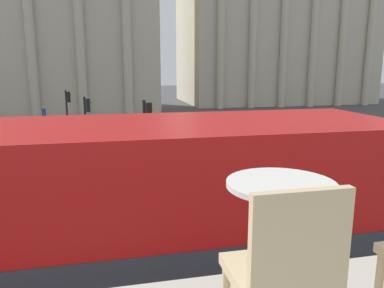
% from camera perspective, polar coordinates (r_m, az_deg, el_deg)
% --- Properties ---
extents(double_decker_bus, '(10.05, 2.74, 4.20)m').
position_cam_1_polar(double_decker_bus, '(6.11, -17.76, -14.85)').
color(double_decker_bus, black).
rests_on(double_decker_bus, ground_plane).
extents(cafe_dining_table, '(0.60, 0.60, 0.73)m').
position_cam_1_polar(cafe_dining_table, '(2.17, 13.19, -10.57)').
color(cafe_dining_table, '#2D2D30').
rests_on(cafe_dining_table, cafe_floor_slab).
extents(cafe_chair_0, '(0.40, 0.40, 0.91)m').
position_cam_1_polar(cafe_chair_0, '(1.67, 13.88, -18.54)').
color(cafe_chair_0, '#D1B789').
rests_on(cafe_chair_0, cafe_floor_slab).
extents(plaza_building_right, '(25.94, 16.72, 17.33)m').
position_cam_1_polar(plaza_building_right, '(57.35, 12.06, 15.08)').
color(plaza_building_right, beige).
rests_on(plaza_building_right, ground_plane).
extents(traffic_light_near, '(0.42, 0.24, 3.83)m').
position_cam_1_polar(traffic_light_near, '(14.10, -6.90, 1.30)').
color(traffic_light_near, black).
rests_on(traffic_light_near, ground_plane).
extents(traffic_light_mid, '(0.42, 0.24, 3.48)m').
position_cam_1_polar(traffic_light_mid, '(20.66, -15.71, 3.66)').
color(traffic_light_mid, black).
rests_on(traffic_light_mid, ground_plane).
extents(traffic_light_far, '(0.42, 0.24, 3.49)m').
position_cam_1_polar(traffic_light_far, '(26.48, -18.38, 5.19)').
color(traffic_light_far, black).
rests_on(traffic_light_far, ground_plane).
extents(pedestrian_blue, '(0.32, 0.32, 1.73)m').
position_cam_1_polar(pedestrian_blue, '(34.46, -21.62, 4.16)').
color(pedestrian_blue, '#282B33').
rests_on(pedestrian_blue, ground_plane).
extents(pedestrian_white, '(0.32, 0.32, 1.72)m').
position_cam_1_polar(pedestrian_white, '(27.73, -4.73, 3.29)').
color(pedestrian_white, '#282B33').
rests_on(pedestrian_white, ground_plane).
extents(pedestrian_olive, '(0.32, 0.32, 1.63)m').
position_cam_1_polar(pedestrian_olive, '(34.86, -6.39, 4.88)').
color(pedestrian_olive, '#282B33').
rests_on(pedestrian_olive, ground_plane).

